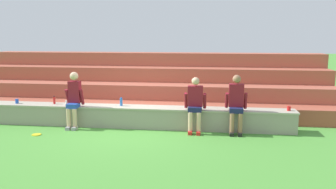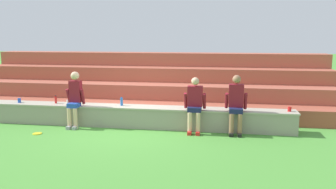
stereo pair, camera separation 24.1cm
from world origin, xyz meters
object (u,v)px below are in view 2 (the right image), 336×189
person_far_left (75,97)px  person_left_of_center (195,103)px  water_bottle_mid_right (56,100)px  plastic_cup_left_end (68,102)px  plastic_cup_right_end (290,109)px  frisbee (37,134)px  water_bottle_center_gap (122,102)px  person_center (236,102)px  plastic_cup_middle (19,100)px

person_far_left → person_left_of_center: size_ratio=1.06×
water_bottle_mid_right → plastic_cup_left_end: water_bottle_mid_right is taller
plastic_cup_right_end → frisbee: bearing=-170.1°
person_left_of_center → water_bottle_center_gap: person_left_of_center is taller
plastic_cup_right_end → frisbee: (-6.22, -1.09, -0.61)m
water_bottle_center_gap → frisbee: water_bottle_center_gap is taller
person_far_left → frisbee: size_ratio=6.55×
person_center → water_bottle_mid_right: (-4.93, 0.29, -0.13)m
person_center → water_bottle_mid_right: bearing=176.6°
water_bottle_mid_right → plastic_cup_middle: size_ratio=1.75×
water_bottle_center_gap → frisbee: size_ratio=1.01×
water_bottle_mid_right → frisbee: (0.04, -1.13, -0.65)m
person_far_left → frisbee: 1.31m
person_far_left → water_bottle_center_gap: bearing=14.7°
plastic_cup_right_end → plastic_cup_left_end: (-5.87, -0.03, 0.00)m
person_center → water_bottle_center_gap: person_center is taller
plastic_cup_right_end → water_bottle_mid_right: bearing=179.7°
person_center → plastic_cup_left_end: person_center is taller
water_bottle_mid_right → frisbee: bearing=-87.8°
person_left_of_center → water_bottle_center_gap: bearing=170.4°
water_bottle_center_gap → plastic_cup_middle: (-2.97, -0.07, -0.04)m
person_left_of_center → person_center: person_center is taller
person_far_left → frisbee: bearing=-129.7°
plastic_cup_right_end → plastic_cup_middle: size_ratio=0.90×
plastic_cup_left_end → person_left_of_center: bearing=-4.5°
frisbee → person_far_left: bearing=50.3°
person_left_of_center → frisbee: (-3.87, -0.78, -0.75)m
water_bottle_mid_right → plastic_cup_left_end: 0.40m
water_bottle_mid_right → plastic_cup_middle: water_bottle_mid_right is taller
person_left_of_center → water_bottle_center_gap: size_ratio=6.10×
person_left_of_center → plastic_cup_middle: 4.99m
person_center → water_bottle_mid_right: 4.95m
water_bottle_center_gap → water_bottle_mid_right: bearing=179.8°
water_bottle_mid_right → plastic_cup_left_end: (0.39, -0.07, -0.05)m
plastic_cup_right_end → plastic_cup_left_end: 5.87m
person_left_of_center → person_center: bearing=3.1°
person_center → frisbee: person_center is taller
plastic_cup_middle → person_far_left: bearing=-7.8°
plastic_cup_left_end → person_far_left: bearing=-38.7°
water_bottle_center_gap → plastic_cup_left_end: bearing=-177.8°
person_center → plastic_cup_left_end: bearing=177.2°
water_bottle_center_gap → plastic_cup_middle: 2.97m
person_left_of_center → plastic_cup_middle: bearing=176.9°
water_bottle_mid_right → frisbee: size_ratio=0.98×
person_center → water_bottle_mid_right: size_ratio=6.64×
plastic_cup_right_end → person_far_left: bearing=-177.1°
water_bottle_mid_right → plastic_cup_middle: (-1.06, -0.08, -0.04)m
person_center → water_bottle_mid_right: person_center is taller
person_far_left → frisbee: (-0.67, -0.81, -0.79)m
person_center → plastic_cup_right_end: (1.33, 0.25, -0.18)m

